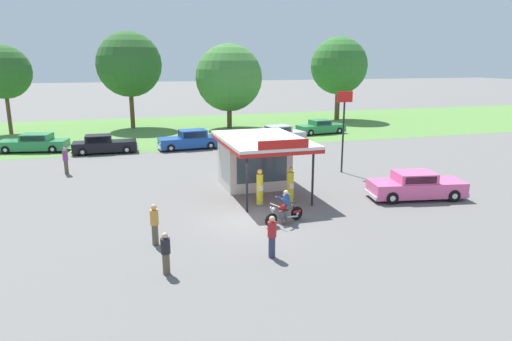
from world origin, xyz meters
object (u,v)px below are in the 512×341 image
object	(u,v)px
featured_classic_sedan	(416,186)
gas_pump_offside	(290,187)
parked_car_back_row_left	(276,135)
parked_car_back_row_far_left	(189,140)
gas_pump_nearside	(260,189)
bystander_chatting_near_pumps	(155,223)
parked_car_second_row_spare	(34,143)
motorcycle_with_rider	(285,210)
bystander_standing_back_lot	(66,160)
bystander_strolling_foreground	(272,236)
bystander_admiring_sedan	(166,253)
parked_car_back_row_right	(104,145)
roadside_pole_sign	(344,118)
parked_car_back_row_far_right	(321,127)

from	to	relation	value
featured_classic_sedan	gas_pump_offside	bearing A→B (deg)	169.79
parked_car_back_row_left	parked_car_back_row_far_left	size ratio (longest dim) A/B	1.07
gas_pump_nearside	bystander_chatting_near_pumps	distance (m)	6.70
parked_car_second_row_spare	motorcycle_with_rider	bearing A→B (deg)	-57.81
bystander_standing_back_lot	bystander_chatting_near_pumps	size ratio (longest dim) A/B	1.03
bystander_strolling_foreground	bystander_chatting_near_pumps	xyz separation A→B (m)	(-4.15, 2.54, 0.04)
bystander_admiring_sedan	bystander_standing_back_lot	world-z (taller)	bystander_standing_back_lot
parked_car_second_row_spare	parked_car_back_row_far_left	size ratio (longest dim) A/B	1.10
gas_pump_offside	featured_classic_sedan	size ratio (longest dim) A/B	0.35
bystander_standing_back_lot	parked_car_second_row_spare	bearing A→B (deg)	110.06
gas_pump_nearside	parked_car_second_row_spare	bearing A→B (deg)	125.15
gas_pump_offside	bystander_chatting_near_pumps	bearing A→B (deg)	-153.24
featured_classic_sedan	bystander_standing_back_lot	distance (m)	21.94
gas_pump_offside	bystander_strolling_foreground	xyz separation A→B (m)	(-3.14, -6.22, -0.01)
parked_car_back_row_right	roadside_pole_sign	bearing A→B (deg)	-36.83
featured_classic_sedan	bystander_chatting_near_pumps	bearing A→B (deg)	-170.16
parked_car_back_row_right	parked_car_back_row_far_right	size ratio (longest dim) A/B	0.97
parked_car_back_row_far_right	bystander_chatting_near_pumps	bearing A→B (deg)	-127.19
bystander_standing_back_lot	bystander_strolling_foreground	bearing A→B (deg)	-61.84
bystander_admiring_sedan	parked_car_back_row_left	bearing A→B (deg)	62.28
gas_pump_nearside	roadside_pole_sign	world-z (taller)	roadside_pole_sign
parked_car_back_row_far_left	bystander_chatting_near_pumps	bearing A→B (deg)	-102.57
parked_car_back_row_far_right	bystander_standing_back_lot	world-z (taller)	bystander_standing_back_lot
roadside_pole_sign	bystander_standing_back_lot	bearing A→B (deg)	164.68
gas_pump_offside	motorcycle_with_rider	bearing A→B (deg)	-115.54
gas_pump_offside	roadside_pole_sign	size ratio (longest dim) A/B	0.36
parked_car_back_row_far_left	bystander_strolling_foreground	distance (m)	22.94
parked_car_back_row_left	bystander_admiring_sedan	distance (m)	26.61
motorcycle_with_rider	bystander_admiring_sedan	bearing A→B (deg)	-147.84
bystander_standing_back_lot	parked_car_back_row_right	bearing A→B (deg)	71.56
bystander_admiring_sedan	roadside_pole_sign	world-z (taller)	roadside_pole_sign
parked_car_back_row_far_right	bystander_admiring_sedan	size ratio (longest dim) A/B	3.46
featured_classic_sedan	parked_car_back_row_far_left	bearing A→B (deg)	118.06
featured_classic_sedan	bystander_strolling_foreground	size ratio (longest dim) A/B	3.28
motorcycle_with_rider	parked_car_back_row_far_left	distance (m)	19.59
featured_classic_sedan	bystander_standing_back_lot	xyz separation A→B (m)	(-18.74, 11.40, 0.28)
bystander_admiring_sedan	bystander_chatting_near_pumps	size ratio (longest dim) A/B	0.90
featured_classic_sedan	bystander_chatting_near_pumps	size ratio (longest dim) A/B	3.15
parked_car_back_row_right	parked_car_back_row_left	xyz separation A→B (m)	(14.92, 0.21, 0.03)
motorcycle_with_rider	parked_car_back_row_far_left	bearing A→B (deg)	94.09
parked_car_back_row_right	parked_car_back_row_far_left	bearing A→B (deg)	-1.43
gas_pump_nearside	bystander_chatting_near_pumps	xyz separation A→B (m)	(-5.60, -3.68, 0.02)
parked_car_back_row_right	bystander_admiring_sedan	bearing A→B (deg)	-83.79
gas_pump_offside	bystander_strolling_foreground	size ratio (longest dim) A/B	1.16
bystander_chatting_near_pumps	bystander_strolling_foreground	bearing A→B (deg)	-31.53
parked_car_back_row_left	gas_pump_nearside	bearing A→B (deg)	-112.05
gas_pump_offside	parked_car_back_row_far_left	bearing A→B (deg)	99.32
motorcycle_with_rider	parked_car_back_row_left	xyz separation A→B (m)	(6.58, 19.92, 0.06)
gas_pump_nearside	gas_pump_offside	xyz separation A→B (m)	(1.69, -0.00, -0.01)
gas_pump_offside	featured_classic_sedan	xyz separation A→B (m)	(6.82, -1.23, -0.20)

